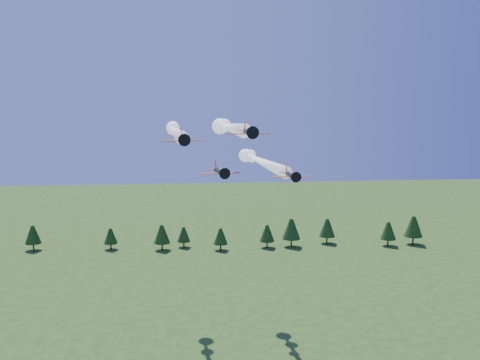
{
  "coord_description": "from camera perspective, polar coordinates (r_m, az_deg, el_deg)",
  "views": [
    {
      "loc": [
        -9.23,
        -98.27,
        54.34
      ],
      "look_at": [
        1.46,
        0.0,
        41.4
      ],
      "focal_mm": 40.0,
      "sensor_mm": 36.0,
      "label": 1
    }
  ],
  "objects": [
    {
      "name": "plane_right",
      "position": [
        131.12,
        2.09,
        2.07
      ],
      "size": [
        8.43,
        52.73,
        3.7
      ],
      "rotation": [
        0.0,
        0.0,
        0.06
      ],
      "color": "black",
      "rests_on": "ground"
    },
    {
      "name": "plane_slot",
      "position": [
        108.47,
        -2.17,
        0.94
      ],
      "size": [
        8.2,
        8.96,
        2.86
      ],
      "rotation": [
        0.0,
        0.0,
        0.16
      ],
      "color": "black",
      "rests_on": "ground"
    },
    {
      "name": "plane_lead",
      "position": [
        112.09,
        -1.22,
        5.64
      ],
      "size": [
        7.57,
        41.33,
        3.7
      ],
      "rotation": [
        0.0,
        0.0,
        0.06
      ],
      "color": "black",
      "rests_on": "ground"
    },
    {
      "name": "treeline",
      "position": [
        214.13,
        2.48,
        -5.48
      ],
      "size": [
        158.38,
        14.46,
        11.58
      ],
      "color": "#382314",
      "rests_on": "ground"
    },
    {
      "name": "plane_left",
      "position": [
        128.98,
        -6.96,
        5.17
      ],
      "size": [
        8.76,
        61.35,
        3.7
      ],
      "rotation": [
        0.0,
        0.0,
        0.05
      ],
      "color": "black",
      "rests_on": "ground"
    }
  ]
}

